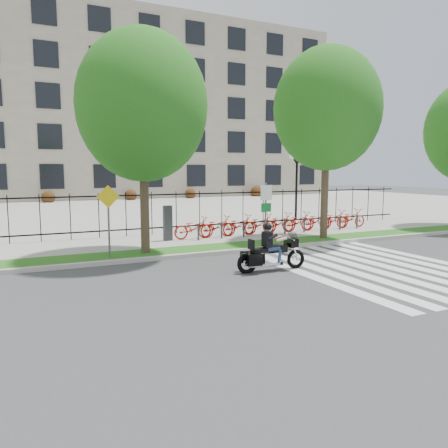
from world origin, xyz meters
name	(u,v)px	position (x,y,z in m)	size (l,w,h in m)	color
ground	(244,284)	(0.00, 0.00, 0.00)	(120.00, 120.00, 0.00)	#3D3D3F
curb	(191,255)	(0.00, 4.10, 0.07)	(60.00, 0.20, 0.15)	#AEABA4
grass_verge	(183,251)	(0.00, 4.95, 0.07)	(60.00, 1.50, 0.15)	#1D5515
sidewalk	(164,242)	(0.00, 7.45, 0.07)	(60.00, 3.50, 0.15)	#9D9A93
plaza	(96,209)	(0.00, 25.00, 0.05)	(80.00, 34.00, 0.10)	#9D9A93
crosswalk_stripes	(375,267)	(4.83, 0.00, 0.01)	(5.70, 8.00, 0.01)	silver
iron_fence	(152,213)	(0.00, 9.20, 1.15)	(30.00, 0.06, 2.00)	black
office_building	(65,111)	(0.00, 44.92, 9.97)	(60.00, 21.90, 20.15)	gray
lamp_post_right	(297,169)	(10.00, 12.00, 3.21)	(1.06, 0.70, 4.25)	black
street_tree_1	(142,106)	(-1.47, 4.95, 5.37)	(4.63, 4.63, 7.90)	#3C2C21
street_tree_2	(327,109)	(6.61, 4.95, 5.74)	(4.60, 4.60, 8.25)	#3C2C21
bike_share_station	(278,223)	(5.65, 7.20, 0.63)	(11.09, 0.86, 1.50)	#2D2D33
sign_pole_regulatory	(266,205)	(3.40, 4.58, 1.74)	(0.50, 0.09, 2.50)	#59595B
sign_pole_warning	(108,212)	(-2.83, 4.58, 1.74)	(0.78, 0.09, 2.49)	#59595B
motorcycle_rider	(271,252)	(1.49, 1.01, 0.61)	(2.37, 0.71, 1.82)	black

